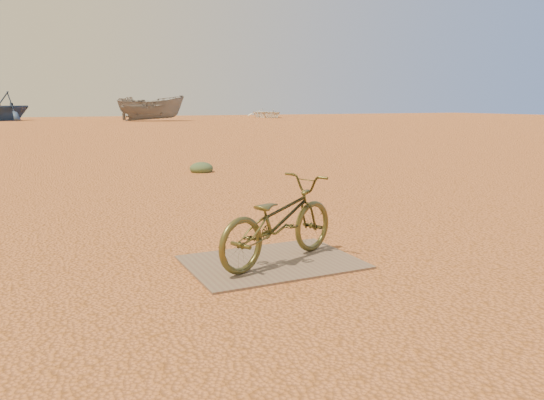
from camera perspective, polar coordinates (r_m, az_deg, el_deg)
name	(u,v)px	position (r m, az deg, el deg)	size (l,w,h in m)	color
ground	(331,263)	(5.39, 6.39, -6.78)	(120.00, 120.00, 0.00)	#D37844
plywood_board	(272,262)	(5.36, 0.00, -6.69)	(1.67, 1.21, 0.02)	#6D5E4A
bicycle	(278,220)	(5.24, 0.70, -2.20)	(0.56, 1.60, 0.84)	brown
boat_far_left	(5,106)	(52.77, -26.78, 9.02)	(4.21, 4.88, 2.57)	navy
boat_mid_right	(151,108)	(47.64, -12.86, 9.60)	(2.13, 5.66, 2.19)	slate
boat_far_right	(268,113)	(56.96, -0.46, 9.34)	(3.33, 4.67, 0.97)	white
kale_b	(201,172)	(12.43, -7.59, 3.01)	(0.54, 0.54, 0.30)	#4D6241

